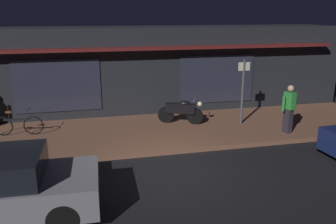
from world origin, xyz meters
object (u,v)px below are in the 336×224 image
(motorcycle, at_px, (181,110))
(sign_post, at_px, (243,88))
(bicycle_parked, at_px, (18,125))
(person_bystander, at_px, (289,108))

(motorcycle, relative_size, sign_post, 0.67)
(bicycle_parked, height_order, sign_post, sign_post)
(bicycle_parked, distance_m, sign_post, 7.99)
(motorcycle, relative_size, person_bystander, 0.96)
(person_bystander, height_order, sign_post, sign_post)
(bicycle_parked, distance_m, person_bystander, 9.23)
(motorcycle, bearing_deg, sign_post, -13.63)
(bicycle_parked, height_order, person_bystander, person_bystander)
(motorcycle, xyz_separation_m, sign_post, (2.18, -0.53, 0.86))
(bicycle_parked, bearing_deg, sign_post, -3.68)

